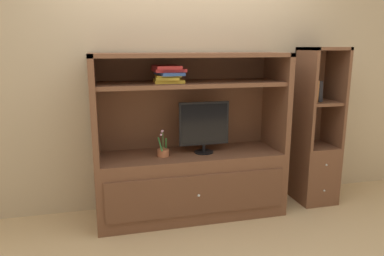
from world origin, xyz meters
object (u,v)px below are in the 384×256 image
(potted_plant, at_px, (163,152))
(tv_monitor, at_px, (204,126))
(magazine_stack, at_px, (168,74))
(bookshelf_tall, at_px, (315,150))
(media_console, at_px, (191,165))
(upright_book_row, at_px, (313,91))

(potted_plant, bearing_deg, tv_monitor, 2.84)
(magazine_stack, distance_m, bookshelf_tall, 1.73)
(potted_plant, relative_size, magazine_stack, 0.66)
(media_console, bearing_deg, potted_plant, -170.02)
(media_console, distance_m, potted_plant, 0.32)
(media_console, relative_size, tv_monitor, 3.63)
(bookshelf_tall, bearing_deg, potted_plant, -178.23)
(media_console, relative_size, magazine_stack, 4.76)
(media_console, distance_m, bookshelf_tall, 1.33)
(potted_plant, relative_size, upright_book_row, 1.15)
(potted_plant, distance_m, bookshelf_tall, 1.60)
(tv_monitor, bearing_deg, media_console, 167.16)
(media_console, bearing_deg, tv_monitor, -12.84)
(tv_monitor, distance_m, upright_book_row, 1.16)
(magazine_stack, xyz_separation_m, upright_book_row, (1.45, 0.00, -0.19))
(media_console, height_order, tv_monitor, media_console)
(media_console, xyz_separation_m, bookshelf_tall, (1.32, 0.00, 0.06))
(magazine_stack, relative_size, upright_book_row, 1.74)
(potted_plant, height_order, bookshelf_tall, bookshelf_tall)
(tv_monitor, height_order, potted_plant, tv_monitor)
(media_console, relative_size, potted_plant, 7.18)
(tv_monitor, bearing_deg, bookshelf_tall, 1.42)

